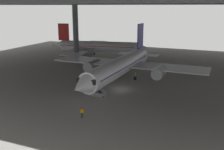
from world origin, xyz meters
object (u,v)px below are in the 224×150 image
boarding_stairs (97,91)px  baggage_tug (117,69)px  crew_worker_by_stairs (100,85)px  airplane_distant (97,47)px  airplane_main (121,66)px  crew_worker_near_nose (82,112)px

boarding_stairs → baggage_tug: boarding_stairs is taller
crew_worker_by_stairs → airplane_distant: bearing=117.0°
airplane_main → crew_worker_near_nose: (1.63, -19.87, -2.53)m
crew_worker_by_stairs → airplane_distant: airplane_distant is taller
airplane_distant → baggage_tug: airplane_distant is taller
airplane_main → baggage_tug: 10.10m
crew_worker_near_nose → airplane_distant: bearing=113.3°
baggage_tug → crew_worker_near_nose: bearing=-78.0°
airplane_main → crew_worker_near_nose: size_ratio=22.62×
airplane_main → airplane_distant: 29.35m
boarding_stairs → airplane_distant: (-16.42, 33.87, 2.49)m
crew_worker_near_nose → boarding_stairs: bearing=103.9°
airplane_main → crew_worker_near_nose: bearing=-85.3°
airplane_main → baggage_tug: (-4.42, 8.60, -2.92)m
baggage_tug → boarding_stairs: bearing=-79.0°
crew_worker_by_stairs → boarding_stairs: bearing=-75.2°
boarding_stairs → crew_worker_by_stairs: bearing=104.8°
boarding_stairs → crew_worker_near_nose: size_ratio=2.89×
airplane_main → crew_worker_by_stairs: (-1.70, -6.68, -2.47)m
crew_worker_near_nose → baggage_tug: crew_worker_near_nose is taller
boarding_stairs → crew_worker_near_nose: (2.42, -9.77, 0.18)m
airplane_distant → baggage_tug: size_ratio=13.71×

